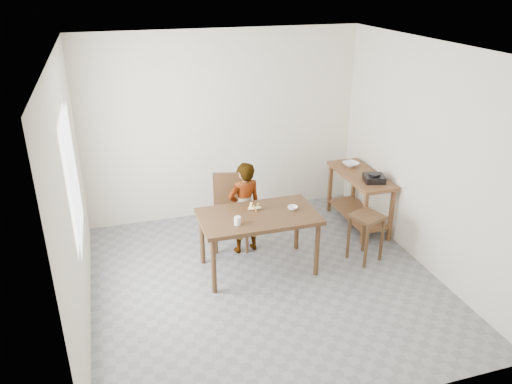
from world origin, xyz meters
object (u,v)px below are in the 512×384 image
object	(u,v)px
dining_chair	(231,213)
dining_table	(258,242)
prep_counter	(359,200)
child	(244,208)
stool	(365,237)

from	to	relation	value
dining_chair	dining_table	bearing A→B (deg)	-61.04
prep_counter	child	world-z (taller)	child
stool	dining_chair	bearing A→B (deg)	151.58
dining_chair	stool	bearing A→B (deg)	-14.13
dining_table	child	world-z (taller)	child
dining_table	dining_chair	size ratio (longest dim) A/B	1.45
prep_counter	stool	distance (m)	0.95
prep_counter	child	xyz separation A→B (m)	(-1.76, -0.22, 0.22)
dining_table	stool	xyz separation A→B (m)	(1.36, -0.17, -0.06)
child	prep_counter	bearing A→B (deg)	176.00
child	stool	bearing A→B (deg)	143.75
prep_counter	child	distance (m)	1.78
prep_counter	stool	size ratio (longest dim) A/B	1.92
child	dining_chair	distance (m)	0.26
prep_counter	dining_chair	world-z (taller)	dining_chair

